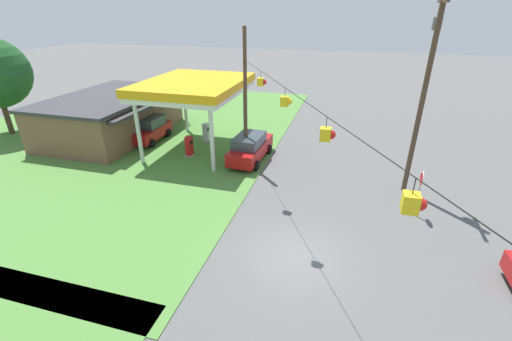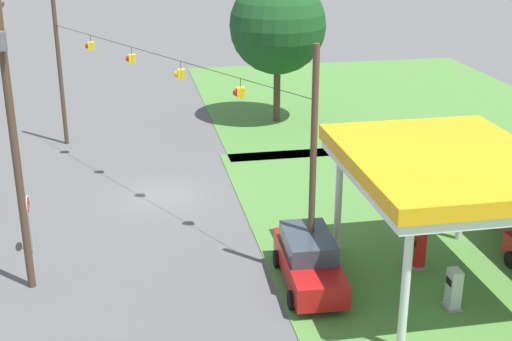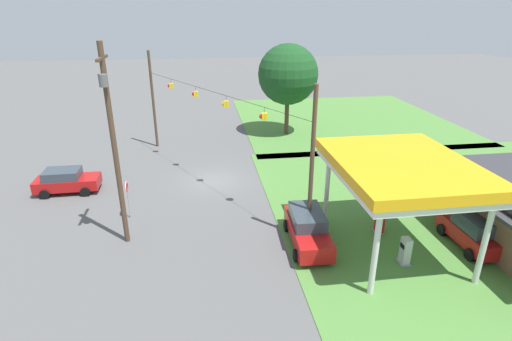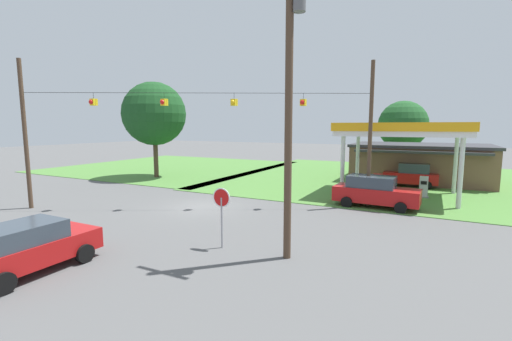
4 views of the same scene
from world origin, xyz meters
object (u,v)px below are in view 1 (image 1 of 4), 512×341
object	(u,v)px
fuel_pump_far	(206,133)
car_at_pumps_front	(250,147)
fuel_pump_near	(189,147)
gas_station_store	(112,115)
stop_sign_roadside	(420,184)
utility_pole_main	(425,87)
gas_station_canopy	(194,88)
car_at_pumps_rear	(150,129)

from	to	relation	value
fuel_pump_far	car_at_pumps_front	distance (m)	5.21
fuel_pump_near	fuel_pump_far	size ratio (longest dim) A/B	1.00
gas_station_store	car_at_pumps_front	size ratio (longest dim) A/B	2.28
gas_station_store	fuel_pump_far	distance (m)	8.32
car_at_pumps_front	gas_station_store	bearing A→B (deg)	83.49
fuel_pump_near	stop_sign_roadside	bearing A→B (deg)	-105.20
stop_sign_roadside	utility_pole_main	world-z (taller)	utility_pole_main
gas_station_canopy	stop_sign_roadside	xyz separation A→B (m)	(-5.57, -14.83, -2.88)
car_at_pumps_front	car_at_pumps_rear	world-z (taller)	car_at_pumps_rear
fuel_pump_near	car_at_pumps_front	xyz separation A→B (m)	(0.47, -4.49, 0.27)
fuel_pump_near	car_at_pumps_front	distance (m)	4.52
fuel_pump_near	car_at_pumps_rear	distance (m)	4.97
gas_station_store	stop_sign_roadside	distance (m)	23.98
gas_station_canopy	utility_pole_main	distance (m)	14.93
fuel_pump_far	utility_pole_main	bearing A→B (deg)	-106.40
fuel_pump_near	stop_sign_roadside	size ratio (longest dim) A/B	0.61
car_at_pumps_front	stop_sign_roadside	distance (m)	11.30
car_at_pumps_rear	stop_sign_roadside	distance (m)	20.28
fuel_pump_far	car_at_pumps_front	world-z (taller)	car_at_pumps_front
utility_pole_main	fuel_pump_far	bearing A→B (deg)	73.60
gas_station_store	car_at_pumps_rear	distance (m)	3.84
fuel_pump_near	fuel_pump_far	xyz separation A→B (m)	(3.09, 0.00, 0.00)
fuel_pump_far	fuel_pump_near	bearing A→B (deg)	180.00
fuel_pump_near	stop_sign_roadside	distance (m)	15.40
fuel_pump_far	car_at_pumps_rear	distance (m)	4.62
gas_station_canopy	fuel_pump_far	world-z (taller)	gas_station_canopy
stop_sign_roadside	car_at_pumps_rear	bearing A→B (deg)	-107.55
fuel_pump_far	car_at_pumps_rear	bearing A→B (deg)	102.63
fuel_pump_far	stop_sign_roadside	size ratio (longest dim) A/B	0.61
fuel_pump_far	gas_station_store	bearing A→B (deg)	93.81
fuel_pump_far	car_at_pumps_front	xyz separation A→B (m)	(-2.63, -4.49, 0.27)
car_at_pumps_rear	stop_sign_roadside	world-z (taller)	stop_sign_roadside
gas_station_store	car_at_pumps_front	world-z (taller)	gas_station_store
fuel_pump_far	car_at_pumps_front	bearing A→B (deg)	-120.31
utility_pole_main	gas_station_store	bearing A→B (deg)	80.68
car_at_pumps_front	gas_station_canopy	bearing A→B (deg)	79.24
fuel_pump_far	utility_pole_main	distance (m)	16.15
car_at_pumps_rear	car_at_pumps_front	bearing A→B (deg)	79.53
car_at_pumps_rear	utility_pole_main	size ratio (longest dim) A/B	0.38
stop_sign_roadside	utility_pole_main	xyz separation A→B (m)	(2.82, 0.22, 4.28)
fuel_pump_near	fuel_pump_far	bearing A→B (deg)	0.00
gas_station_store	fuel_pump_far	world-z (taller)	gas_station_store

